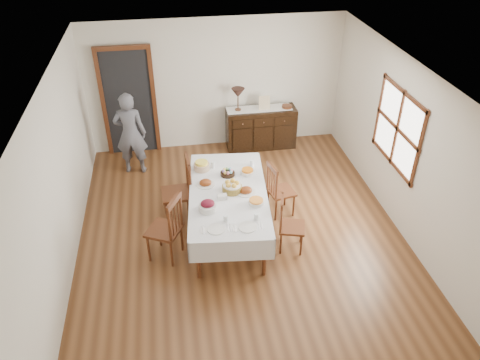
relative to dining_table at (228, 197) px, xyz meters
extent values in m
plane|color=brown|center=(0.19, -0.07, -0.69)|extent=(6.00, 6.00, 0.00)
cube|color=white|center=(0.19, -0.07, 1.91)|extent=(5.00, 6.00, 0.02)
cube|color=silver|center=(0.19, 2.93, 0.61)|extent=(5.00, 0.02, 2.60)
cube|color=silver|center=(0.19, -3.07, 0.61)|extent=(5.00, 0.02, 2.60)
cube|color=silver|center=(-2.31, -0.07, 0.61)|extent=(0.02, 6.00, 2.60)
cube|color=silver|center=(2.69, -0.07, 0.61)|extent=(0.02, 6.00, 2.60)
cube|color=white|center=(2.67, 0.23, 0.81)|extent=(0.02, 1.30, 1.10)
cube|color=#522814|center=(2.66, 0.23, 0.81)|extent=(0.03, 1.46, 1.26)
cube|color=black|center=(-1.51, 2.89, 0.36)|extent=(0.90, 0.06, 2.10)
cube|color=#522814|center=(-1.51, 2.87, 0.36)|extent=(1.04, 0.08, 2.18)
cube|color=silver|center=(0.00, 0.00, 0.07)|extent=(1.33, 2.33, 0.04)
cylinder|color=#522814|center=(-0.55, -0.91, -0.33)|extent=(0.06, 0.06, 0.72)
cylinder|color=#522814|center=(0.36, -1.00, -0.33)|extent=(0.06, 0.06, 0.72)
cylinder|color=#522814|center=(-0.36, 1.00, -0.33)|extent=(0.06, 0.06, 0.72)
cylinder|color=#522814|center=(0.55, 0.91, -0.33)|extent=(0.06, 0.06, 0.72)
cube|color=silver|center=(-0.56, 0.06, -0.08)|extent=(0.25, 2.26, 0.34)
cube|color=silver|center=(0.56, -0.06, -0.08)|extent=(0.25, 2.26, 0.34)
cube|color=silver|center=(-0.11, -1.12, -0.08)|extent=(1.15, 0.13, 0.34)
cube|color=silver|center=(0.11, 1.12, -0.08)|extent=(1.15, 0.13, 0.34)
cube|color=#522814|center=(-0.99, -0.38, -0.21)|extent=(0.60, 0.60, 0.04)
cylinder|color=#522814|center=(-1.07, -0.14, -0.46)|extent=(0.04, 0.04, 0.46)
cylinder|color=#522814|center=(-1.23, -0.46, -0.46)|extent=(0.04, 0.04, 0.46)
cylinder|color=#522814|center=(-0.75, -0.30, -0.46)|extent=(0.04, 0.04, 0.46)
cylinder|color=#522814|center=(-0.91, -0.62, -0.46)|extent=(0.04, 0.04, 0.46)
cylinder|color=#522814|center=(-0.72, -0.30, 0.09)|extent=(0.04, 0.04, 0.60)
cylinder|color=#522814|center=(-0.90, -0.64, 0.09)|extent=(0.04, 0.04, 0.60)
cube|color=#522814|center=(-0.81, -0.47, 0.34)|extent=(0.23, 0.40, 0.09)
cylinder|color=#522814|center=(-0.77, -0.39, 0.07)|extent=(0.02, 0.02, 0.49)
cylinder|color=#522814|center=(-0.81, -0.47, 0.07)|extent=(0.02, 0.02, 0.49)
cylinder|color=#522814|center=(-0.85, -0.56, 0.07)|extent=(0.02, 0.02, 0.49)
cube|color=#522814|center=(-0.76, 0.48, -0.19)|extent=(0.50, 0.50, 0.04)
cylinder|color=#522814|center=(-0.96, 0.66, -0.45)|extent=(0.04, 0.04, 0.48)
cylinder|color=#522814|center=(-0.94, 0.28, -0.45)|extent=(0.04, 0.04, 0.48)
cylinder|color=#522814|center=(-0.59, 0.68, -0.45)|extent=(0.04, 0.04, 0.48)
cylinder|color=#522814|center=(-0.56, 0.30, -0.45)|extent=(0.04, 0.04, 0.48)
cylinder|color=#522814|center=(-0.57, 0.69, 0.12)|extent=(0.04, 0.04, 0.62)
cylinder|color=#522814|center=(-0.54, 0.29, 0.12)|extent=(0.04, 0.04, 0.62)
cube|color=#522814|center=(-0.55, 0.49, 0.39)|extent=(0.07, 0.45, 0.09)
cylinder|color=#522814|center=(-0.56, 0.59, 0.10)|extent=(0.02, 0.02, 0.51)
cylinder|color=#522814|center=(-0.55, 0.49, 0.10)|extent=(0.02, 0.02, 0.51)
cylinder|color=#522814|center=(-0.55, 0.39, 0.10)|extent=(0.02, 0.02, 0.51)
cube|color=#522814|center=(0.88, -0.51, -0.29)|extent=(0.46, 0.46, 0.04)
cylinder|color=#522814|center=(0.98, -0.70, -0.50)|extent=(0.03, 0.03, 0.38)
cylinder|color=#522814|center=(1.06, -0.41, -0.50)|extent=(0.03, 0.03, 0.38)
cylinder|color=#522814|center=(0.69, -0.62, -0.50)|extent=(0.03, 0.03, 0.38)
cylinder|color=#522814|center=(0.77, -0.33, -0.50)|extent=(0.03, 0.03, 0.38)
cylinder|color=#522814|center=(0.67, -0.62, -0.04)|extent=(0.04, 0.04, 0.49)
cylinder|color=#522814|center=(0.76, -0.32, -0.04)|extent=(0.04, 0.04, 0.49)
cube|color=#522814|center=(0.71, -0.47, 0.17)|extent=(0.13, 0.35, 0.07)
cylinder|color=#522814|center=(0.69, -0.54, -0.06)|extent=(0.02, 0.02, 0.41)
cylinder|color=#522814|center=(0.71, -0.47, -0.06)|extent=(0.02, 0.02, 0.41)
cylinder|color=#522814|center=(0.74, -0.39, -0.06)|extent=(0.02, 0.02, 0.41)
cube|color=#522814|center=(0.93, 0.37, -0.26)|extent=(0.47, 0.47, 0.04)
cylinder|color=#522814|center=(1.12, 0.25, -0.49)|extent=(0.03, 0.03, 0.40)
cylinder|color=#522814|center=(1.05, 0.56, -0.49)|extent=(0.03, 0.03, 0.40)
cylinder|color=#522814|center=(0.80, 0.18, -0.49)|extent=(0.03, 0.03, 0.40)
cylinder|color=#522814|center=(0.74, 0.50, -0.49)|extent=(0.03, 0.03, 0.40)
cylinder|color=#522814|center=(0.79, 0.17, 0.00)|extent=(0.04, 0.04, 0.53)
cylinder|color=#522814|center=(0.72, 0.50, 0.00)|extent=(0.04, 0.04, 0.53)
cube|color=#522814|center=(0.75, 0.34, 0.22)|extent=(0.11, 0.38, 0.08)
cylinder|color=#522814|center=(0.77, 0.25, -0.02)|extent=(0.02, 0.02, 0.43)
cylinder|color=#522814|center=(0.75, 0.34, -0.02)|extent=(0.02, 0.02, 0.43)
cylinder|color=#522814|center=(0.73, 0.42, -0.02)|extent=(0.02, 0.02, 0.43)
cube|color=black|center=(1.05, 2.65, -0.27)|extent=(1.40, 0.47, 0.84)
cube|color=black|center=(0.63, 2.41, -0.02)|extent=(0.39, 0.02, 0.17)
sphere|color=brown|center=(0.63, 2.39, -0.02)|extent=(0.03, 0.03, 0.03)
cube|color=black|center=(1.05, 2.41, -0.02)|extent=(0.39, 0.02, 0.17)
sphere|color=brown|center=(1.05, 2.39, -0.02)|extent=(0.03, 0.03, 0.03)
cube|color=black|center=(1.47, 2.41, -0.02)|extent=(0.39, 0.02, 0.17)
sphere|color=brown|center=(1.47, 2.39, -0.02)|extent=(0.03, 0.03, 0.03)
imported|color=#5A5B66|center=(-1.50, 2.10, 0.16)|extent=(0.57, 0.40, 1.69)
cylinder|color=olive|center=(0.06, 0.01, 0.14)|extent=(0.30, 0.30, 0.10)
cylinder|color=white|center=(0.06, 0.01, 0.20)|extent=(0.27, 0.27, 0.02)
sphere|color=gold|center=(0.13, 0.01, 0.23)|extent=(0.08, 0.08, 0.08)
sphere|color=gold|center=(0.08, 0.08, 0.23)|extent=(0.08, 0.08, 0.08)
sphere|color=gold|center=(0.00, 0.05, 0.23)|extent=(0.08, 0.08, 0.08)
sphere|color=gold|center=(0.00, -0.03, 0.23)|extent=(0.08, 0.08, 0.08)
sphere|color=gold|center=(0.08, -0.06, 0.23)|extent=(0.08, 0.08, 0.08)
cylinder|color=black|center=(0.06, 0.46, 0.12)|extent=(0.23, 0.23, 0.05)
ellipsoid|color=pink|center=(0.12, 0.46, 0.17)|extent=(0.05, 0.05, 0.06)
ellipsoid|color=#7FD8F2|center=(0.10, 0.50, 0.17)|extent=(0.05, 0.05, 0.06)
ellipsoid|color=#89C372|center=(0.06, 0.52, 0.17)|extent=(0.05, 0.05, 0.06)
ellipsoid|color=yellow|center=(0.01, 0.50, 0.17)|extent=(0.05, 0.05, 0.06)
ellipsoid|color=#9F77C1|center=(-0.01, 0.46, 0.17)|extent=(0.05, 0.05, 0.06)
ellipsoid|color=#F0C864|center=(0.01, 0.41, 0.17)|extent=(0.05, 0.05, 0.06)
ellipsoid|color=pink|center=(0.06, 0.40, 0.17)|extent=(0.05, 0.05, 0.06)
ellipsoid|color=#7FD8F2|center=(0.10, 0.41, 0.17)|extent=(0.05, 0.05, 0.06)
cylinder|color=silver|center=(-0.31, 0.24, 0.10)|extent=(0.28, 0.28, 0.01)
ellipsoid|color=maroon|center=(-0.31, 0.24, 0.13)|extent=(0.19, 0.16, 0.11)
cylinder|color=silver|center=(0.26, -0.06, 0.10)|extent=(0.29, 0.29, 0.01)
ellipsoid|color=maroon|center=(0.26, -0.06, 0.13)|extent=(0.19, 0.16, 0.11)
cylinder|color=silver|center=(-0.35, -0.40, 0.14)|extent=(0.26, 0.26, 0.09)
ellipsoid|color=#590E1F|center=(-0.35, -0.40, 0.20)|extent=(0.20, 0.17, 0.11)
cylinder|color=silver|center=(0.37, 0.44, 0.12)|extent=(0.22, 0.22, 0.05)
cylinder|color=orange|center=(0.37, 0.44, 0.16)|extent=(0.18, 0.18, 0.03)
cylinder|color=tan|center=(-0.33, 0.69, 0.14)|extent=(0.26, 0.26, 0.11)
cylinder|color=yellow|center=(-0.33, 0.69, 0.22)|extent=(0.20, 0.20, 0.04)
cylinder|color=silver|center=(0.36, -0.37, 0.12)|extent=(0.22, 0.22, 0.05)
cylinder|color=orange|center=(0.36, -0.37, 0.16)|extent=(0.20, 0.20, 0.02)
cube|color=silver|center=(-0.11, -0.16, 0.13)|extent=(0.15, 0.10, 0.07)
cylinder|color=silver|center=(-0.28, -0.84, 0.10)|extent=(0.25, 0.25, 0.01)
cube|color=white|center=(-0.45, -0.84, 0.10)|extent=(0.09, 0.13, 0.01)
cube|color=silver|center=(-0.45, -0.84, 0.10)|extent=(0.03, 0.16, 0.01)
cube|color=silver|center=(-0.12, -0.84, 0.10)|extent=(0.03, 0.18, 0.01)
cube|color=silver|center=(-0.08, -0.84, 0.10)|extent=(0.03, 0.14, 0.01)
cylinder|color=white|center=(-0.13, -0.69, 0.14)|extent=(0.07, 0.07, 0.10)
cylinder|color=silver|center=(0.14, -0.87, 0.10)|extent=(0.25, 0.25, 0.01)
cube|color=white|center=(-0.03, -0.87, 0.10)|extent=(0.09, 0.13, 0.01)
cube|color=silver|center=(-0.03, -0.87, 0.10)|extent=(0.03, 0.16, 0.01)
cube|color=silver|center=(0.30, -0.87, 0.10)|extent=(0.03, 0.18, 0.01)
cube|color=silver|center=(0.34, -0.87, 0.10)|extent=(0.03, 0.14, 0.01)
cylinder|color=white|center=(0.29, -0.72, 0.14)|extent=(0.07, 0.07, 0.10)
cylinder|color=white|center=(-0.14, 0.72, 0.15)|extent=(0.07, 0.07, 0.11)
cylinder|color=white|center=(0.49, 0.67, 0.14)|extent=(0.06, 0.06, 0.10)
cube|color=white|center=(1.00, 2.68, 0.16)|extent=(1.30, 0.35, 0.01)
cylinder|color=brown|center=(0.58, 2.67, 0.17)|extent=(0.12, 0.12, 0.03)
cylinder|color=brown|center=(0.58, 2.67, 0.31)|extent=(0.02, 0.02, 0.25)
cone|color=#3A231C|center=(0.58, 2.67, 0.52)|extent=(0.26, 0.26, 0.18)
cube|color=#CCB58D|center=(1.10, 2.63, 0.29)|extent=(0.22, 0.08, 0.28)
cylinder|color=#522814|center=(1.56, 2.62, 0.18)|extent=(0.20, 0.20, 0.06)
camera|label=1|loc=(-0.75, -5.69, 4.09)|focal=35.00mm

